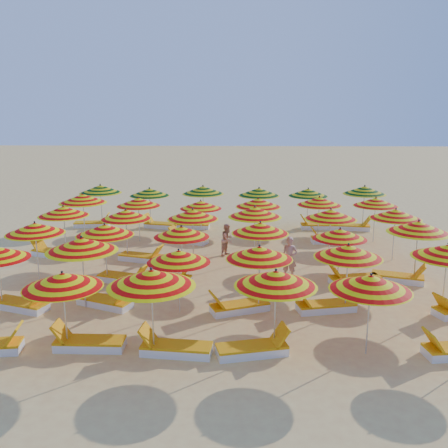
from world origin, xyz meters
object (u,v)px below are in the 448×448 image
(lounger_21, at_px, (317,226))
(umbrella_24, at_px, (83,199))
(lounger_5, at_px, (22,305))
(lounger_18, at_px, (93,224))
(umbrella_19, at_px, (126,215))
(umbrella_26, at_px, (201,205))
(umbrella_23, at_px, (396,214))
(lounger_17, at_px, (330,239))
(umbrella_11, at_px, (448,251))
(umbrella_14, at_px, (182,232))
(umbrella_29, at_px, (376,202))
(umbrella_7, at_px, (82,245))
(lounger_7, at_px, (238,307))
(umbrella_13, at_px, (105,230))
(umbrella_21, at_px, (255,212))
(umbrella_32, at_px, (203,190))
(umbrella_25, at_px, (138,202))
(lounger_22, at_px, (353,227))
(umbrella_17, at_px, (418,227))
(umbrella_27, at_px, (258,203))
(umbrella_30, at_px, (100,189))
(beachgoer_b, at_px, (227,240))
(umbrella_3, at_px, (276,279))
(lounger_10, at_px, (124,278))
(lounger_15, at_px, (142,257))
(umbrella_20, at_px, (193,214))
(umbrella_18, at_px, (63,211))
(umbrella_2, at_px, (151,278))
(lounger_12, at_px, (353,279))
(beachgoer_a, at_px, (289,258))
(umbrella_4, at_px, (371,283))
(umbrella_35, at_px, (365,190))
(umbrella_1, at_px, (63,280))
(lounger_3, at_px, (254,349))
(umbrella_34, at_px, (308,192))
(lounger_13, at_px, (399,277))
(umbrella_8, at_px, (179,256))
(lounger_16, at_px, (188,239))
(lounger_8, at_px, (324,306))
(lounger_14, at_px, (51,253))
(umbrella_16, at_px, (340,234))
(lounger_11, at_px, (167,278))
(lounger_20, at_px, (193,225))
(umbrella_10, at_px, (348,251))
(umbrella_12, at_px, (35,228))
(umbrella_28, at_px, (319,201))
(umbrella_22, at_px, (331,214))
(lounger_1, at_px, (88,343))
(umbrella_15, at_px, (260,228))
(umbrella_31, at_px, (149,192))

(lounger_21, bearing_deg, umbrella_24, 14.12)
(lounger_5, xyz_separation_m, lounger_18, (-0.92, 10.41, 0.00))
(umbrella_19, relative_size, umbrella_26, 1.04)
(umbrella_23, xyz_separation_m, lounger_17, (-1.98, 2.51, -1.69))
(umbrella_11, relative_size, umbrella_14, 1.22)
(umbrella_29, bearing_deg, umbrella_7, -143.50)
(umbrella_7, distance_m, lounger_7, 4.89)
(umbrella_7, height_order, umbrella_13, umbrella_7)
(umbrella_21, height_order, umbrella_32, umbrella_21)
(umbrella_25, height_order, lounger_22, umbrella_25)
(umbrella_17, distance_m, umbrella_27, 7.03)
(umbrella_30, bearing_deg, beachgoer_b, -35.84)
(umbrella_3, xyz_separation_m, lounger_10, (-4.79, 4.74, -1.71))
(lounger_7, xyz_separation_m, lounger_15, (-3.75, 4.82, 0.00))
(umbrella_20, distance_m, lounger_18, 7.91)
(umbrella_18, xyz_separation_m, umbrella_20, (5.12, -0.35, -0.01))
(umbrella_7, height_order, umbrella_29, umbrella_7)
(umbrella_25, bearing_deg, umbrella_26, -1.08)
(umbrella_2, height_order, lounger_12, umbrella_2)
(umbrella_23, bearing_deg, beachgoer_a, -151.77)
(umbrella_4, bearing_deg, umbrella_35, 77.13)
(umbrella_1, distance_m, lounger_22, 16.04)
(lounger_3, height_order, lounger_22, same)
(umbrella_34, bearing_deg, lounger_13, -74.35)
(umbrella_8, xyz_separation_m, lounger_16, (-0.57, 7.65, -1.55))
(lounger_8, bearing_deg, umbrella_3, 44.61)
(umbrella_30, bearing_deg, lounger_14, -97.84)
(umbrella_16, relative_size, lounger_11, 1.10)
(umbrella_4, height_order, lounger_20, umbrella_4)
(umbrella_10, relative_size, umbrella_18, 1.09)
(umbrella_8, xyz_separation_m, lounger_5, (-4.68, 0.05, -1.55))
(umbrella_10, distance_m, umbrella_12, 10.27)
(umbrella_18, bearing_deg, umbrella_14, -29.19)
(lounger_3, bearing_deg, umbrella_1, 164.63)
(lounger_5, relative_size, lounger_16, 1.00)
(lounger_15, bearing_deg, lounger_8, -20.40)
(umbrella_20, relative_size, beachgoer_b, 1.62)
(lounger_3, xyz_separation_m, lounger_22, (5.14, 12.77, 0.00))
(lounger_8, bearing_deg, umbrella_26, -72.85)
(umbrella_3, xyz_separation_m, umbrella_35, (5.14, 12.72, 0.06))
(umbrella_28, bearing_deg, umbrella_22, -90.26)
(lounger_3, bearing_deg, lounger_17, 56.92)
(lounger_16, bearing_deg, umbrella_4, 138.65)
(umbrella_13, relative_size, lounger_1, 1.36)
(lounger_22, bearing_deg, lounger_13, -82.26)
(umbrella_18, height_order, umbrella_28, umbrella_18)
(umbrella_15, distance_m, umbrella_31, 8.93)
(umbrella_17, height_order, umbrella_24, umbrella_24)
(lounger_1, bearing_deg, umbrella_27, -114.29)
(umbrella_18, height_order, lounger_1, umbrella_18)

